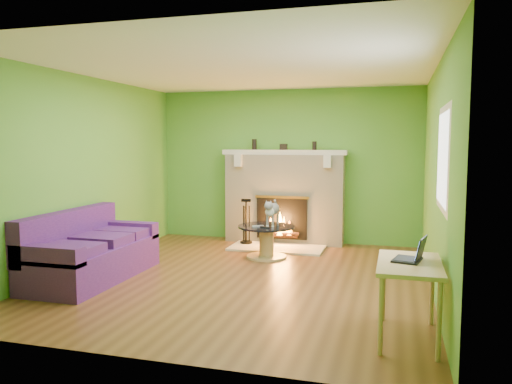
# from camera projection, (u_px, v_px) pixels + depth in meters

# --- Properties ---
(floor) EXTENTS (5.00, 5.00, 0.00)m
(floor) POSITION_uv_depth(u_px,v_px,m) (244.00, 278.00, 6.30)
(floor) COLOR #5B341A
(floor) RESTS_ON ground
(ceiling) EXTENTS (5.00, 5.00, 0.00)m
(ceiling) POSITION_uv_depth(u_px,v_px,m) (244.00, 68.00, 6.04)
(ceiling) COLOR white
(ceiling) RESTS_ON wall_back
(wall_back) EXTENTS (5.00, 0.00, 5.00)m
(wall_back) POSITION_uv_depth(u_px,v_px,m) (287.00, 166.00, 8.57)
(wall_back) COLOR #4F9832
(wall_back) RESTS_ON floor
(wall_front) EXTENTS (5.00, 0.00, 5.00)m
(wall_front) POSITION_uv_depth(u_px,v_px,m) (147.00, 196.00, 3.78)
(wall_front) COLOR #4F9832
(wall_front) RESTS_ON floor
(wall_left) EXTENTS (0.00, 5.00, 5.00)m
(wall_left) POSITION_uv_depth(u_px,v_px,m) (86.00, 172.00, 6.78)
(wall_left) COLOR #4F9832
(wall_left) RESTS_ON floor
(wall_right) EXTENTS (0.00, 5.00, 5.00)m
(wall_right) POSITION_uv_depth(u_px,v_px,m) (436.00, 179.00, 5.56)
(wall_right) COLOR #4F9832
(wall_right) RESTS_ON floor
(window_frame) EXTENTS (0.00, 1.20, 1.20)m
(window_frame) POSITION_uv_depth(u_px,v_px,m) (443.00, 159.00, 4.68)
(window_frame) COLOR silver
(window_frame) RESTS_ON wall_right
(window_pane) EXTENTS (0.00, 1.06, 1.06)m
(window_pane) POSITION_uv_depth(u_px,v_px,m) (442.00, 159.00, 4.68)
(window_pane) COLOR white
(window_pane) RESTS_ON wall_right
(fireplace) EXTENTS (2.10, 0.46, 1.58)m
(fireplace) POSITION_uv_depth(u_px,v_px,m) (284.00, 198.00, 8.44)
(fireplace) COLOR beige
(fireplace) RESTS_ON floor
(hearth) EXTENTS (1.50, 0.75, 0.03)m
(hearth) POSITION_uv_depth(u_px,v_px,m) (277.00, 248.00, 8.02)
(hearth) COLOR beige
(hearth) RESTS_ON floor
(mantel) EXTENTS (2.10, 0.28, 0.08)m
(mantel) POSITION_uv_depth(u_px,v_px,m) (284.00, 152.00, 8.35)
(mantel) COLOR beige
(mantel) RESTS_ON fireplace
(sofa) EXTENTS (0.88, 1.89, 0.85)m
(sofa) POSITION_uv_depth(u_px,v_px,m) (89.00, 253.00, 6.24)
(sofa) COLOR #421A63
(sofa) RESTS_ON floor
(coffee_table) EXTENTS (0.85, 0.85, 0.48)m
(coffee_table) POSITION_uv_depth(u_px,v_px,m) (267.00, 239.00, 7.38)
(coffee_table) COLOR tan
(coffee_table) RESTS_ON floor
(desk) EXTENTS (0.53, 0.92, 0.68)m
(desk) POSITION_uv_depth(u_px,v_px,m) (409.00, 272.00, 4.29)
(desk) COLOR tan
(desk) RESTS_ON floor
(cat) EXTENTS (0.23, 0.63, 0.39)m
(cat) POSITION_uv_depth(u_px,v_px,m) (273.00, 212.00, 7.36)
(cat) COLOR slate
(cat) RESTS_ON coffee_table
(remote_silver) EXTENTS (0.17, 0.13, 0.02)m
(remote_silver) POSITION_uv_depth(u_px,v_px,m) (258.00, 226.00, 7.27)
(remote_silver) COLOR #969799
(remote_silver) RESTS_ON coffee_table
(remote_black) EXTENTS (0.16, 0.11, 0.02)m
(remote_black) POSITION_uv_depth(u_px,v_px,m) (265.00, 227.00, 7.18)
(remote_black) COLOR black
(remote_black) RESTS_ON coffee_table
(laptop) EXTENTS (0.31, 0.34, 0.22)m
(laptop) POSITION_uv_depth(u_px,v_px,m) (407.00, 248.00, 4.32)
(laptop) COLOR black
(laptop) RESTS_ON desk
(fire_tools) EXTENTS (0.20, 0.20, 0.75)m
(fire_tools) POSITION_uv_depth(u_px,v_px,m) (246.00, 221.00, 8.28)
(fire_tools) COLOR black
(fire_tools) RESTS_ON hearth
(mantel_vase_left) EXTENTS (0.08, 0.08, 0.18)m
(mantel_vase_left) POSITION_uv_depth(u_px,v_px,m) (254.00, 144.00, 8.50)
(mantel_vase_left) COLOR black
(mantel_vase_left) RESTS_ON mantel
(mantel_vase_right) EXTENTS (0.07, 0.07, 0.14)m
(mantel_vase_right) POSITION_uv_depth(u_px,v_px,m) (314.00, 146.00, 8.23)
(mantel_vase_right) COLOR black
(mantel_vase_right) RESTS_ON mantel
(mantel_box) EXTENTS (0.12, 0.08, 0.10)m
(mantel_box) POSITION_uv_depth(u_px,v_px,m) (284.00, 147.00, 8.37)
(mantel_box) COLOR black
(mantel_box) RESTS_ON mantel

